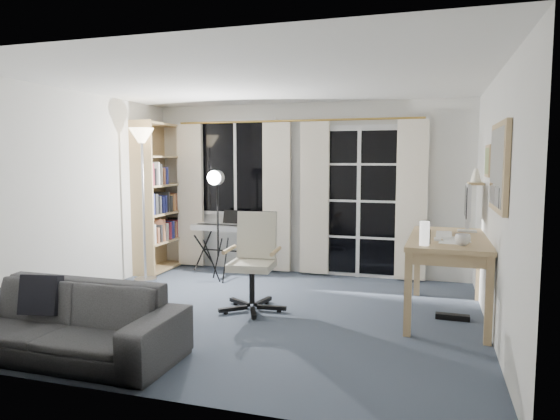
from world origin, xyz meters
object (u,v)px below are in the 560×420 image
object	(u,v)px
keyboard_piano	(231,229)
office_chair	(255,252)
mug	(463,238)
sofa	(61,309)
monitor	(468,203)
studio_light	(216,191)
desk	(449,247)
bookshelf	(157,201)
torchiere_lamp	(142,159)

from	to	relation	value
keyboard_piano	office_chair	bearing A→B (deg)	-57.32
mug	sofa	size ratio (longest dim) A/B	0.07
keyboard_piano	monitor	xyz separation A→B (m)	(3.11, -0.78, 0.51)
studio_light	desk	bearing A→B (deg)	-13.88
office_chair	desk	xyz separation A→B (m)	(2.00, 0.28, 0.11)
desk	office_chair	bearing A→B (deg)	-170.25
studio_light	sofa	world-z (taller)	studio_light
bookshelf	keyboard_piano	distance (m)	1.17
torchiere_lamp	office_chair	xyz separation A→B (m)	(1.81, -0.71, -1.01)
studio_light	desk	world-z (taller)	studio_light
office_chair	sofa	xyz separation A→B (m)	(-1.07, -1.73, -0.22)
studio_light	mug	world-z (taller)	studio_light
bookshelf	sofa	xyz separation A→B (m)	(0.93, -3.10, -0.63)
keyboard_piano	office_chair	xyz separation A→B (m)	(0.91, -1.51, -0.01)
torchiere_lamp	desk	bearing A→B (deg)	-6.47
desk	bookshelf	bearing A→B (deg)	166.57
keyboard_piano	studio_light	world-z (taller)	studio_light
bookshelf	office_chair	size ratio (longest dim) A/B	2.05
keyboard_piano	monitor	size ratio (longest dim) A/B	1.93
monitor	studio_light	bearing A→B (deg)	178.00
bookshelf	sofa	world-z (taller)	bookshelf
bookshelf	keyboard_piano	size ratio (longest dim) A/B	1.86
monitor	bookshelf	bearing A→B (deg)	173.13
office_chair	mug	size ratio (longest dim) A/B	7.71
studio_light	keyboard_piano	bearing A→B (deg)	92.88
keyboard_piano	desk	bearing A→B (deg)	-21.18
torchiere_lamp	studio_light	xyz separation A→B (m)	(0.95, 0.22, -0.42)
studio_light	mug	bearing A→B (deg)	-22.28
keyboard_piano	mug	bearing A→B (deg)	-28.15
office_chair	monitor	xyz separation A→B (m)	(2.20, 0.73, 0.53)
studio_light	office_chair	bearing A→B (deg)	-48.22
office_chair	sofa	bearing A→B (deg)	-126.73
studio_light	desk	size ratio (longest dim) A/B	0.96
bookshelf	monitor	size ratio (longest dim) A/B	3.59
monitor	sofa	distance (m)	4.16
bookshelf	desk	size ratio (longest dim) A/B	1.37
desk	mug	distance (m)	0.54
torchiere_lamp	monitor	bearing A→B (deg)	0.25
studio_light	desk	distance (m)	2.98
mug	monitor	bearing A→B (deg)	84.22
bookshelf	studio_light	bearing A→B (deg)	-21.95
torchiere_lamp	studio_light	size ratio (longest dim) A/B	1.34
desk	mug	xyz separation A→B (m)	(0.10, -0.50, 0.17)
torchiere_lamp	desk	distance (m)	3.94
desk	monitor	xyz separation A→B (m)	(0.20, 0.45, 0.42)
desk	mug	world-z (taller)	mug
bookshelf	mug	size ratio (longest dim) A/B	15.80
bookshelf	office_chair	distance (m)	2.46
torchiere_lamp	office_chair	world-z (taller)	torchiere_lamp
office_chair	mug	distance (m)	2.13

